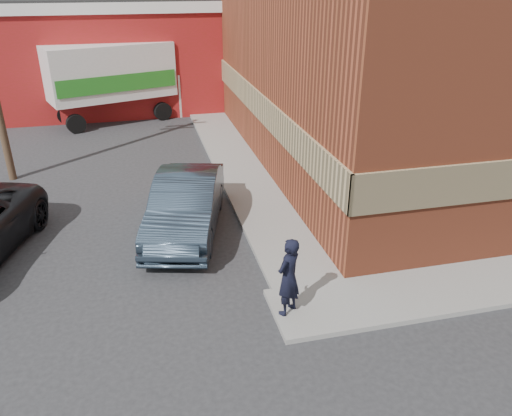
{
  "coord_description": "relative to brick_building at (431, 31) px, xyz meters",
  "views": [
    {
      "loc": [
        -2.91,
        -9.26,
        6.73
      ],
      "look_at": [
        -0.3,
        1.57,
        1.46
      ],
      "focal_mm": 35.0,
      "sensor_mm": 36.0,
      "label": 1
    }
  ],
  "objects": [
    {
      "name": "ground",
      "position": [
        -8.5,
        -9.0,
        -4.68
      ],
      "size": [
        90.0,
        90.0,
        0.0
      ],
      "primitive_type": "plane",
      "color": "#28282B",
      "rests_on": "ground"
    },
    {
      "name": "brick_building",
      "position": [
        0.0,
        0.0,
        0.0
      ],
      "size": [
        14.25,
        18.25,
        9.36
      ],
      "color": "#984127",
      "rests_on": "ground"
    },
    {
      "name": "sidewalk_west",
      "position": [
        -7.9,
        0.0,
        -4.62
      ],
      "size": [
        1.8,
        18.0,
        0.12
      ],
      "primitive_type": "cube",
      "color": "gray",
      "rests_on": "ground"
    },
    {
      "name": "warehouse",
      "position": [
        -14.5,
        11.0,
        -1.87
      ],
      "size": [
        16.3,
        8.3,
        5.6
      ],
      "color": "maroon",
      "rests_on": "ground"
    },
    {
      "name": "man",
      "position": [
        -8.7,
        -9.9,
        -3.68
      ],
      "size": [
        0.77,
        0.73,
        1.77
      ],
      "primitive_type": "imported",
      "rotation": [
        0.0,
        0.0,
        3.8
      ],
      "color": "black",
      "rests_on": "sidewalk_south"
    },
    {
      "name": "sedan",
      "position": [
        -10.34,
        -5.45,
        -3.86
      ],
      "size": [
        2.95,
        5.25,
        1.64
      ],
      "primitive_type": "imported",
      "rotation": [
        0.0,
        0.0,
        -0.26
      ],
      "color": "#2B3948",
      "rests_on": "ground"
    },
    {
      "name": "box_truck",
      "position": [
        -11.81,
        7.24,
        -2.53
      ],
      "size": [
        7.87,
        4.55,
        3.73
      ],
      "rotation": [
        0.0,
        0.0,
        0.33
      ],
      "color": "silver",
      "rests_on": "ground"
    }
  ]
}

